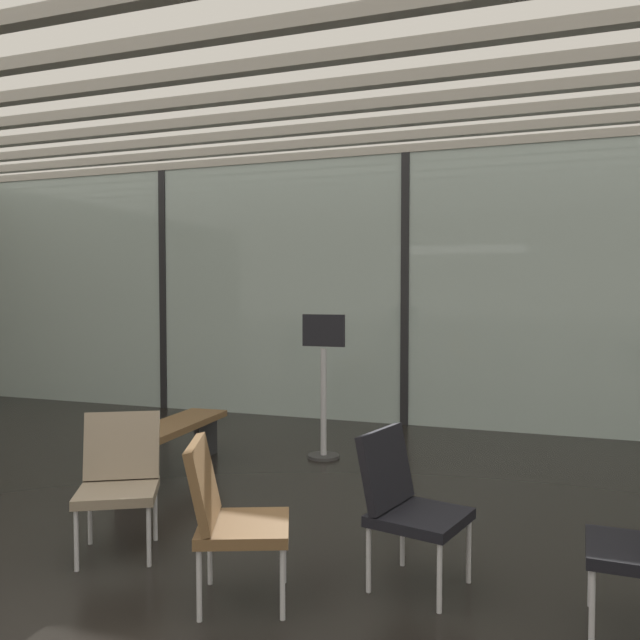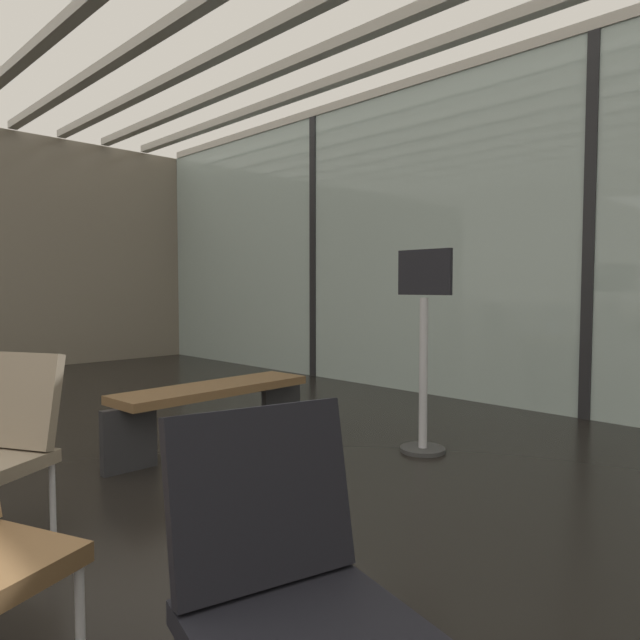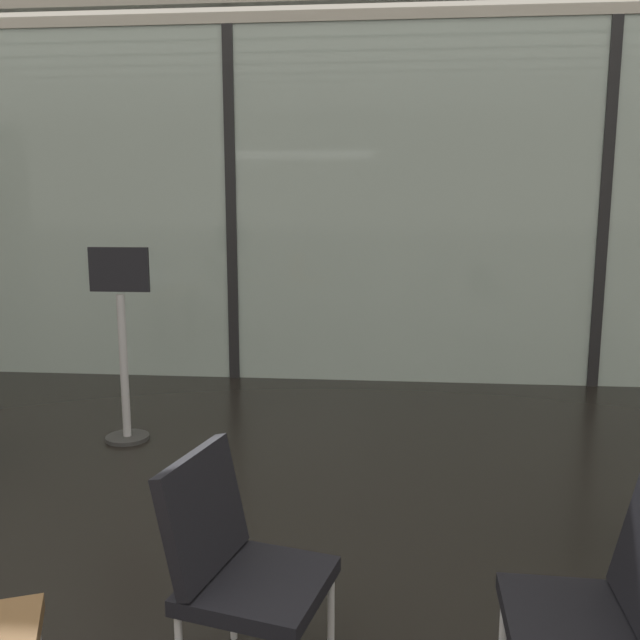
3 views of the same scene
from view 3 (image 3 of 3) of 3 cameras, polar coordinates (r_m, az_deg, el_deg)
glass_curtain_wall at (r=6.84m, az=-7.30°, el=9.17°), size 14.00×0.08×3.38m
window_mullion_1 at (r=6.84m, az=-7.30°, el=9.17°), size 0.10×0.12×3.38m
window_mullion_2 at (r=6.97m, az=22.40°, el=8.52°), size 0.10×0.12×3.38m
parked_airplane at (r=12.04m, az=0.14°, el=12.01°), size 11.41×4.39×4.39m
lounge_chair_4 at (r=2.67m, az=-7.02°, el=-18.92°), size 0.62×0.59×0.87m
lounge_chair_6 at (r=2.59m, az=22.86°, el=-20.61°), size 0.54×0.50×0.87m
info_sign at (r=5.25m, az=-16.00°, el=-2.51°), size 0.44×0.32×1.44m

